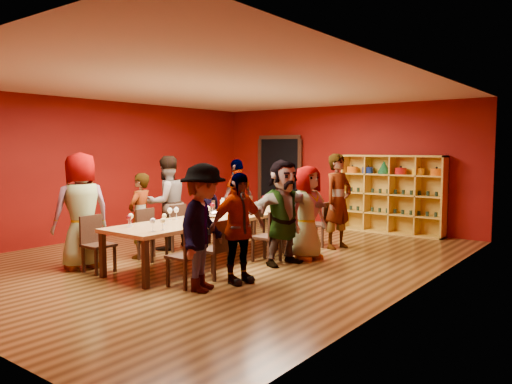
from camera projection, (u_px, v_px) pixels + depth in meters
room_shell at (222, 174)px, 8.83m from camera, size 7.10×9.10×3.04m
tasting_table at (222, 219)px, 8.90m from camera, size 1.10×4.50×0.75m
doorway at (281, 179)px, 13.46m from camera, size 1.40×0.17×2.30m
shelving_unit at (392, 191)px, 11.44m from camera, size 2.40×0.40×1.80m
chair_person_left_0 at (96, 241)px, 7.89m from camera, size 0.42×0.42×0.89m
person_left_0 at (81, 211)px, 8.07m from camera, size 0.68×1.01×1.89m
chair_person_left_1 at (149, 231)px, 8.76m from camera, size 0.42×0.42×0.89m
person_left_1 at (140, 215)px, 8.88m from camera, size 0.55×0.65×1.51m
chair_person_left_2 at (182, 226)px, 9.39m from camera, size 0.42×0.42×0.89m
person_left_2 at (167, 203)px, 9.61m from camera, size 0.65×0.96×1.81m
chair_person_left_3 at (212, 221)px, 10.04m from camera, size 0.42×0.42×0.89m
person_left_3 at (202, 204)px, 10.17m from camera, size 0.47×1.07×1.63m
chair_person_left_4 at (250, 214)px, 11.03m from camera, size 0.42×0.42×0.89m
person_left_4 at (238, 197)px, 11.21m from camera, size 0.54×1.04×1.71m
chair_person_right_0 at (189, 252)px, 6.99m from camera, size 0.42×0.42×0.89m
person_right_0 at (203, 228)px, 6.78m from camera, size 0.85×1.22×1.75m
chair_person_right_1 at (217, 246)px, 7.46m from camera, size 0.42×0.42×0.89m
person_right_1 at (238, 228)px, 7.19m from camera, size 0.65×1.02×1.61m
chair_person_right_2 at (270, 234)px, 8.53m from camera, size 0.42×0.42×0.89m
person_right_2 at (283, 212)px, 8.34m from camera, size 0.91×1.71×1.77m
chair_person_right_3 at (289, 229)px, 9.00m from camera, size 0.42×0.42×0.89m
person_right_3 at (307, 213)px, 8.74m from camera, size 0.55×0.86×1.65m
chair_person_right_4 at (323, 221)px, 9.95m from camera, size 0.42×0.42×0.89m
person_right_4 at (338, 201)px, 9.71m from camera, size 0.62×0.76×1.85m
wine_glass_0 at (170, 211)px, 8.35m from camera, size 0.08×0.08×0.21m
wine_glass_1 at (163, 221)px, 7.32m from camera, size 0.07×0.07×0.18m
wine_glass_2 at (240, 203)px, 9.74m from camera, size 0.08×0.08×0.20m
wine_glass_3 at (243, 206)px, 9.15m from camera, size 0.08×0.08×0.20m
wine_glass_4 at (207, 214)px, 8.06m from camera, size 0.08×0.08×0.20m
wine_glass_5 at (207, 208)px, 9.01m from camera, size 0.07×0.07×0.18m
wine_glass_6 at (212, 206)px, 9.12m from camera, size 0.09×0.09×0.21m
wine_glass_7 at (290, 200)px, 10.07m from camera, size 0.09×0.09×0.22m
wine_glass_8 at (233, 208)px, 8.69m from camera, size 0.09×0.09×0.22m
wine_glass_9 at (164, 217)px, 7.82m from camera, size 0.07×0.07×0.18m
wine_glass_10 at (266, 198)px, 10.50m from camera, size 0.08×0.08×0.21m
wine_glass_11 at (153, 222)px, 7.20m from camera, size 0.08×0.08×0.20m
wine_glass_12 at (245, 201)px, 9.90m from camera, size 0.08×0.08×0.21m
wine_glass_13 at (197, 216)px, 7.93m from camera, size 0.07×0.07×0.18m
wine_glass_14 at (263, 201)px, 10.04m from camera, size 0.07×0.07×0.19m
wine_glass_15 at (129, 218)px, 7.60m from camera, size 0.08×0.08×0.19m
wine_glass_16 at (131, 217)px, 7.73m from camera, size 0.08×0.08×0.20m
wine_glass_17 at (241, 208)px, 8.80m from camera, size 0.09×0.09×0.21m
wine_glass_18 at (176, 210)px, 8.42m from camera, size 0.09×0.09×0.21m
wine_glass_19 at (208, 209)px, 8.60m from camera, size 0.08×0.08×0.21m
wine_glass_20 at (265, 205)px, 9.40m from camera, size 0.07×0.07×0.19m
wine_glass_21 at (264, 198)px, 10.45m from camera, size 0.09×0.09×0.22m
wine_glass_22 at (296, 200)px, 10.11m from camera, size 0.09×0.09×0.22m
wine_glass_23 at (265, 205)px, 9.35m from camera, size 0.08×0.08×0.19m
spittoon_bowl at (215, 214)px, 8.69m from camera, size 0.28×0.28×0.15m
carafe_a at (223, 206)px, 9.32m from camera, size 0.12×0.12×0.28m
carafe_b at (197, 215)px, 8.20m from camera, size 0.12×0.12×0.25m
wine_bottle at (283, 202)px, 9.96m from camera, size 0.09×0.09×0.33m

